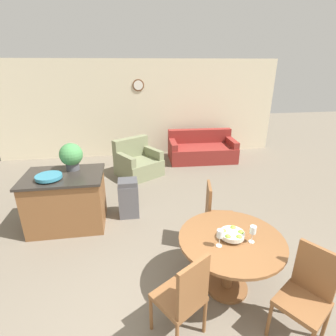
{
  "coord_description": "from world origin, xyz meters",
  "views": [
    {
      "loc": [
        -0.39,
        -1.53,
        2.57
      ],
      "look_at": [
        0.24,
        2.51,
        0.93
      ],
      "focal_mm": 28.0,
      "sensor_mm": 36.0,
      "label": 1
    }
  ],
  "objects": [
    {
      "name": "armchair",
      "position": [
        -0.21,
        4.51,
        0.3
      ],
      "size": [
        1.24,
        1.22,
        0.88
      ],
      "rotation": [
        0.0,
        0.0,
        0.55
      ],
      "color": "#7A7F5B",
      "rests_on": "ground_plane"
    },
    {
      "name": "dining_table",
      "position": [
        0.7,
        0.78,
        0.57
      ],
      "size": [
        1.2,
        1.2,
        0.73
      ],
      "color": "brown",
      "rests_on": "ground_plane"
    },
    {
      "name": "potted_plant",
      "position": [
        -1.34,
        2.73,
        1.16
      ],
      "size": [
        0.37,
        0.37,
        0.45
      ],
      "color": "#4C4C51",
      "rests_on": "kitchen_island"
    },
    {
      "name": "teal_bowl",
      "position": [
        -1.63,
        2.36,
        0.96
      ],
      "size": [
        0.39,
        0.39,
        0.07
      ],
      "color": "teal",
      "rests_on": "kitchen_island"
    },
    {
      "name": "wine_glass_left",
      "position": [
        0.51,
        0.67,
        0.88
      ],
      "size": [
        0.07,
        0.07,
        0.2
      ],
      "color": "silver",
      "rests_on": "dining_table"
    },
    {
      "name": "wall_back",
      "position": [
        -0.0,
        6.09,
        1.35
      ],
      "size": [
        8.0,
        0.09,
        2.7
      ],
      "color": "beige",
      "rests_on": "ground_plane"
    },
    {
      "name": "couch",
      "position": [
        1.64,
        5.34,
        0.28
      ],
      "size": [
        1.87,
        1.04,
        0.8
      ],
      "rotation": [
        0.0,
        0.0,
        -0.04
      ],
      "color": "maroon",
      "rests_on": "ground_plane"
    },
    {
      "name": "dining_chair_near_right",
      "position": [
        1.22,
        0.12,
        0.54
      ],
      "size": [
        0.58,
        0.58,
        1.0
      ],
      "rotation": [
        0.0,
        0.0,
        8.43
      ],
      "color": "brown",
      "rests_on": "ground_plane"
    },
    {
      "name": "fruit_bowl",
      "position": [
        0.7,
        0.78,
        0.79
      ],
      "size": [
        0.28,
        0.28,
        0.1
      ],
      "color": "silver",
      "rests_on": "dining_table"
    },
    {
      "name": "kitchen_island",
      "position": [
        -1.47,
        2.52,
        0.46
      ],
      "size": [
        1.24,
        0.9,
        0.92
      ],
      "color": "brown",
      "rests_on": "ground_plane"
    },
    {
      "name": "dining_chair_near_left",
      "position": [
        0.04,
        0.26,
        0.54
      ],
      "size": [
        0.58,
        0.58,
        1.0
      ],
      "rotation": [
        0.0,
        0.0,
        6.86
      ],
      "color": "brown",
      "rests_on": "ground_plane"
    },
    {
      "name": "wine_glass_right",
      "position": [
        0.89,
        0.68,
        0.88
      ],
      "size": [
        0.07,
        0.07,
        0.2
      ],
      "color": "silver",
      "rests_on": "dining_table"
    },
    {
      "name": "dining_chair_far_side",
      "position": [
        0.8,
        1.61,
        0.54
      ],
      "size": [
        0.5,
        0.5,
        1.0
      ],
      "rotation": [
        0.0,
        0.0,
        4.5
      ],
      "color": "brown",
      "rests_on": "ground_plane"
    },
    {
      "name": "trash_bin",
      "position": [
        -0.45,
        2.65,
        0.34
      ],
      "size": [
        0.35,
        0.31,
        0.69
      ],
      "color": "#56565B",
      "rests_on": "ground_plane"
    }
  ]
}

